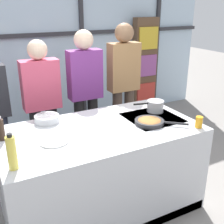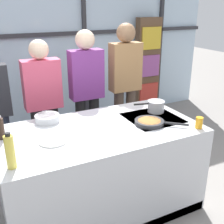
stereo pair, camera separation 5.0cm
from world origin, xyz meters
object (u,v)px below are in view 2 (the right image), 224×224
Objects in this scene: spectator_center_left at (43,99)px; white_plate at (53,141)px; pepper_grinder at (1,128)px; spectator_far_right at (125,80)px; spectator_center_right at (87,88)px; juice_glass_near at (199,123)px; frying_pan at (150,122)px; mixing_bowl at (47,118)px; saucepan at (156,106)px; oil_bottle at (10,152)px.

white_plate is at bearing 80.48° from spectator_center_left.
spectator_far_right is at bearing 26.66° from pepper_grinder.
spectator_center_right is 15.69× the size of juice_glass_near.
frying_pan is 1.72× the size of white_plate.
spectator_center_left is 3.76× the size of frying_pan.
white_plate is 1.04× the size of mixing_bowl.
spectator_far_right is (1.12, 0.00, 0.10)m from spectator_center_left.
white_plate is (-0.18, -1.09, -0.02)m from spectator_center_left.
saucepan is 1.38× the size of mixing_bowl.
white_plate is at bearing 55.76° from spectator_center_right.
spectator_center_right is 6.19× the size of oil_bottle.
saucepan is at bearing 82.16° from spectator_far_right.
spectator_center_right is 5.13× the size of saucepan.
frying_pan is at bearing 99.61° from spectator_center_right.
frying_pan is at bearing -30.32° from mixing_bowl.
juice_glass_near is (1.12, -1.44, 0.03)m from spectator_center_left.
frying_pan is 1.01m from mixing_bowl.
spectator_center_left is 1.82m from juice_glass_near.
pepper_grinder is 1.78m from juice_glass_near.
spectator_center_left is 7.23× the size of pepper_grinder.
spectator_center_right is 1.17m from frying_pan.
spectator_far_right is at bearing 89.74° from juice_glass_near.
juice_glass_near is (1.67, -0.07, -0.07)m from oil_bottle.
white_plate is at bearing 165.27° from juice_glass_near.
juice_glass_near is (1.68, -0.59, -0.05)m from pepper_grinder.
saucepan is 3.06× the size of juice_glass_near.
oil_bottle is 0.52m from pepper_grinder.
white_plate is 1.12× the size of pepper_grinder.
juice_glass_near reaches higher than white_plate.
saucepan is 1.21× the size of oil_bottle.
mixing_bowl is at bearing 147.34° from juice_glass_near.
spectator_far_right is at bearing 27.50° from mixing_bowl.
juice_glass_near is (1.23, -0.79, 0.02)m from mixing_bowl.
oil_bottle is 2.53× the size of juice_glass_near.
mixing_bowl is at bearing 81.59° from white_plate.
pepper_grinder reaches higher than mixing_bowl.
white_plate is (-0.74, -1.09, -0.08)m from spectator_center_right.
spectator_center_left is 1.48m from oil_bottle.
oil_bottle reaches higher than juice_glass_near.
spectator_center_right is 7.61× the size of pepper_grinder.
spectator_center_right is 0.97× the size of spectator_far_right.
juice_glass_near is at bearing -19.30° from pepper_grinder.
pepper_grinder is at bearing 160.70° from juice_glass_near.
mixing_bowl is 1.47m from juice_glass_near.
pepper_grinder is at bearing 147.08° from white_plate.
white_plate is 1.34m from juice_glass_near.
juice_glass_near reaches higher than mixing_bowl.
spectator_center_left reaches higher than frying_pan.
spectator_center_left is 1.11m from white_plate.
saucepan reaches higher than white_plate.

